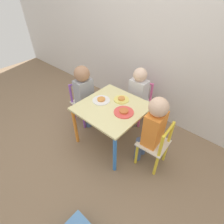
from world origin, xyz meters
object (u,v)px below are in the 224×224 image
Objects in this scene: child_left at (85,90)px; child_right at (153,127)px; chair_purple at (83,103)px; plate_left at (101,100)px; chair_pink at (139,102)px; child_back at (138,92)px; chair_yellow at (155,145)px; plate_right at (124,112)px; kids_table at (112,112)px; plate_back at (121,99)px.

child_right is at bearing -85.96° from child_left.
chair_purple is 0.44m from plate_left.
chair_purple is at bearing -137.22° from chair_pink.
chair_purple is at bearing -141.12° from child_back.
chair_yellow is 0.44m from plate_right.
kids_table is 0.17m from plate_right.
child_left is (0.06, -0.00, 0.21)m from chair_purple.
child_back reaches higher than plate_back.
chair_pink reaches higher than plate_right.
chair_pink reaches higher than kids_table.
plate_left is at bearing 180.00° from kids_table.
plate_left is (-0.15, 0.00, 0.08)m from kids_table.
child_right reaches higher than chair_yellow.
chair_purple is 0.71m from plate_right.
chair_yellow is 0.71m from chair_pink.
chair_pink is at bearing -39.02° from child_left.
chair_pink is 2.88× the size of plate_left.
child_right is (0.98, -0.01, 0.21)m from chair_purple.
plate_back is (0.52, 0.11, 0.24)m from chair_purple.
plate_back is at bearing -108.54° from child_right.
plate_back is (0.15, 0.15, 0.00)m from plate_left.
chair_yellow reaches higher than plate_left.
chair_pink is (0.52, 0.48, 0.00)m from chair_purple.
chair_purple is 1.00× the size of chair_pink.
child_back is at bearing -136.69° from child_right.
child_back reaches higher than plate_right.
chair_purple reaches higher than plate_right.
child_left reaches higher than chair_pink.
child_back is at bearing 71.61° from plate_left.
chair_pink is 3.31× the size of plate_back.
kids_table is 1.19× the size of chair_pink.
child_right is at bearing -46.89° from chair_pink.
kids_table is 3.43× the size of plate_left.
kids_table is at bearing -90.00° from chair_purple.
plate_right is at bearing -88.27° from child_right.
plate_left is at bearing -92.22° from child_left.
chair_purple is 0.71m from chair_pink.
kids_table is 0.82× the size of child_left.
chair_pink is 0.59m from plate_right.
plate_left is at bearing -135.00° from plate_back.
chair_yellow is at bearing -12.95° from plate_back.
child_left is (-0.46, -0.48, 0.21)m from chair_pink.
chair_yellow is 0.69m from child_back.
kids_table is 0.54m from chair_pink.
chair_pink is at bearing 73.66° from plate_left.
child_right is 0.48m from plate_back.
child_left is at bearing -94.04° from child_right.
child_left is 4.16× the size of plate_left.
kids_table is 0.81× the size of child_right.
chair_yellow is 0.69× the size of child_left.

